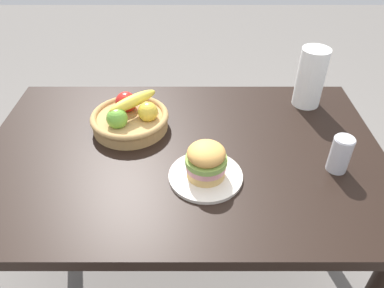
{
  "coord_description": "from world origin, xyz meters",
  "views": [
    {
      "loc": [
        0.03,
        -0.99,
        1.56
      ],
      "look_at": [
        0.03,
        -0.04,
        0.81
      ],
      "focal_mm": 34.19,
      "sensor_mm": 36.0,
      "label": 1
    }
  ],
  "objects_px": {
    "fruit_basket": "(131,117)",
    "soda_can": "(341,154)",
    "sandwich": "(207,161)",
    "plate": "(206,176)",
    "paper_towel_roll": "(311,78)"
  },
  "relations": [
    {
      "from": "paper_towel_roll",
      "to": "soda_can",
      "type": "bearing_deg",
      "value": -89.6
    },
    {
      "from": "plate",
      "to": "fruit_basket",
      "type": "bearing_deg",
      "value": 134.87
    },
    {
      "from": "sandwich",
      "to": "paper_towel_roll",
      "type": "bearing_deg",
      "value": 46.27
    },
    {
      "from": "soda_can",
      "to": "fruit_basket",
      "type": "height_order",
      "value": "fruit_basket"
    },
    {
      "from": "fruit_basket",
      "to": "plate",
      "type": "bearing_deg",
      "value": -45.13
    },
    {
      "from": "sandwich",
      "to": "fruit_basket",
      "type": "relative_size",
      "value": 0.45
    },
    {
      "from": "fruit_basket",
      "to": "paper_towel_roll",
      "type": "xyz_separation_m",
      "value": [
        0.7,
        0.17,
        0.07
      ]
    },
    {
      "from": "paper_towel_roll",
      "to": "fruit_basket",
      "type": "bearing_deg",
      "value": -166.3
    },
    {
      "from": "fruit_basket",
      "to": "soda_can",
      "type": "bearing_deg",
      "value": -18.42
    },
    {
      "from": "sandwich",
      "to": "plate",
      "type": "bearing_deg",
      "value": 90.0
    },
    {
      "from": "sandwich",
      "to": "fruit_basket",
      "type": "xyz_separation_m",
      "value": [
        -0.27,
        0.28,
        -0.03
      ]
    },
    {
      "from": "soda_can",
      "to": "sandwich",
      "type": "bearing_deg",
      "value": -174.56
    },
    {
      "from": "plate",
      "to": "paper_towel_roll",
      "type": "distance_m",
      "value": 0.63
    },
    {
      "from": "plate",
      "to": "sandwich",
      "type": "height_order",
      "value": "sandwich"
    },
    {
      "from": "plate",
      "to": "paper_towel_roll",
      "type": "height_order",
      "value": "paper_towel_roll"
    }
  ]
}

